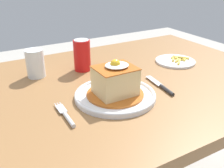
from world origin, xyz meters
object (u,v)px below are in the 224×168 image
main_plate (115,95)px  fork (66,116)px  soda_can (82,55)px  side_plate_fries (176,61)px  knife (163,87)px  drinking_glass (36,65)px

main_plate → fork: size_ratio=1.84×
fork → soda_can: (0.19, 0.31, 0.06)m
main_plate → soda_can: size_ratio=2.10×
side_plate_fries → knife: bearing=-141.0°
main_plate → drinking_glass: 0.34m
main_plate → knife: size_ratio=1.57×
main_plate → side_plate_fries: (0.39, 0.15, -0.00)m
soda_can → drinking_glass: size_ratio=1.18×
soda_can → drinking_glass: (-0.18, 0.03, -0.02)m
soda_can → main_plate: bearing=-91.8°
soda_can → fork: bearing=-121.5°
soda_can → side_plate_fries: size_ratio=0.73×
soda_can → side_plate_fries: soda_can is taller
main_plate → soda_can: bearing=88.2°
fork → knife: (0.35, 0.01, 0.00)m
fork → soda_can: soda_can is taller
main_plate → soda_can: 0.28m
main_plate → soda_can: soda_can is taller
main_plate → knife: main_plate is taller
main_plate → side_plate_fries: size_ratio=1.53×
fork → drinking_glass: bearing=88.5°
drinking_glass → side_plate_fries: (0.56, -0.15, -0.04)m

